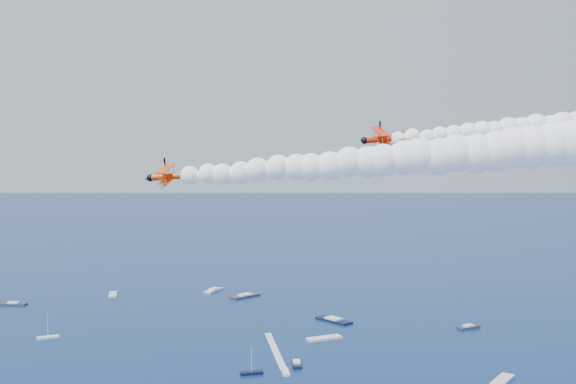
{
  "coord_description": "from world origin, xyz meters",
  "views": [
    {
      "loc": [
        10.42,
        -98.4,
        58.08
      ],
      "look_at": [
        4.38,
        15.35,
        51.58
      ],
      "focal_mm": 42.89,
      "sensor_mm": 36.0,
      "label": 1
    }
  ],
  "objects": [
    {
      "name": "biplane_lead",
      "position": [
        21.2,
        28.58,
        60.58
      ],
      "size": [
        9.49,
        11.04,
        7.85
      ],
      "primitive_type": null,
      "rotation": [
        -0.22,
        0.07,
        3.28
      ],
      "color": "red"
    },
    {
      "name": "spectator_boats",
      "position": [
        -2.76,
        104.37,
        0.35
      ],
      "size": [
        227.89,
        165.53,
        0.7
      ],
      "color": "white",
      "rests_on": "ground"
    },
    {
      "name": "biplane_trail",
      "position": [
        -12.44,
        2.11,
        54.58
      ],
      "size": [
        7.09,
        8.36,
        6.28
      ],
      "primitive_type": null,
      "rotation": [
        -0.18,
        0.07,
        3.12
      ],
      "color": "#FC3E05"
    },
    {
      "name": "smoke_trail_trail",
      "position": [
        23.05,
        1.47,
        57.33
      ],
      "size": [
        72.46,
        9.82,
        12.82
      ],
      "primitive_type": null,
      "rotation": [
        0.0,
        0.0,
        3.12
      ],
      "color": "white"
    },
    {
      "name": "smoke_trail_lead",
      "position": [
        56.38,
        33.31,
        63.33
      ],
      "size": [
        73.23,
        25.39,
        12.82
      ],
      "primitive_type": null,
      "rotation": [
        0.0,
        0.0,
        3.28
      ],
      "color": "white"
    }
  ]
}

